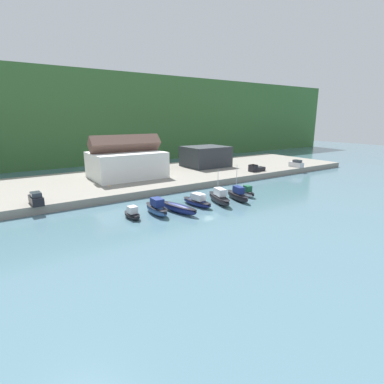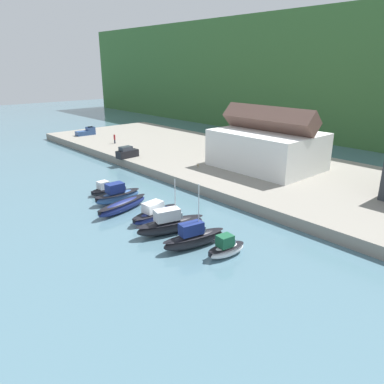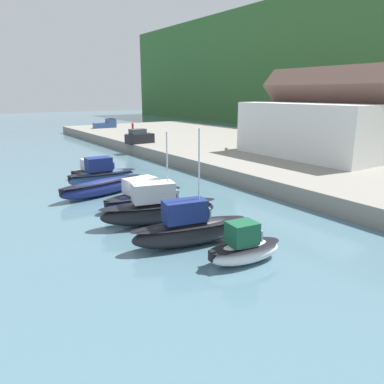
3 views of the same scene
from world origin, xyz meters
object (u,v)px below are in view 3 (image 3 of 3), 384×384
object	(u,v)px
moored_boat_0	(91,171)
parked_car_0	(139,137)
pickup_truck_0	(107,124)
moored_boat_4	(159,208)
moored_boat_6	(244,248)
moored_boat_5	(190,229)
moored_boat_1	(102,175)
person_on_quay	(133,128)
dog_on_quay	(226,149)
moored_boat_2	(103,187)
moored_boat_3	(144,196)

from	to	relation	value
moored_boat_0	parked_car_0	xyz separation A→B (m)	(-12.34, 11.95, 1.69)
pickup_truck_0	parked_car_0	bearing A→B (deg)	-9.64
moored_boat_4	moored_boat_6	size ratio (longest dim) A/B	1.87
moored_boat_5	parked_car_0	world-z (taller)	moored_boat_5
moored_boat_6	parked_car_0	bearing A→B (deg)	168.73
moored_boat_0	moored_boat_1	bearing A→B (deg)	-6.63
person_on_quay	dog_on_quay	distance (m)	27.88
moored_boat_0	dog_on_quay	world-z (taller)	dog_on_quay
moored_boat_0	moored_boat_2	distance (m)	7.97
moored_boat_6	pickup_truck_0	size ratio (longest dim) A/B	0.96
moored_boat_6	person_on_quay	bearing A→B (deg)	167.87
moored_boat_1	parked_car_0	xyz separation A→B (m)	(-16.62, 12.28, 1.35)
moored_boat_3	dog_on_quay	distance (m)	20.18
moored_boat_3	moored_boat_5	size ratio (longest dim) A/B	0.99
moored_boat_1	moored_boat_2	size ratio (longest dim) A/B	0.81
moored_boat_2	moored_boat_5	bearing A→B (deg)	-11.98
moored_boat_3	pickup_truck_0	xyz separation A→B (m)	(-52.52, 17.63, 1.45)
pickup_truck_0	dog_on_quay	bearing A→B (deg)	1.19
pickup_truck_0	moored_boat_5	bearing A→B (deg)	-15.34
pickup_truck_0	dog_on_quay	world-z (taller)	pickup_truck_0
moored_boat_0	moored_boat_5	size ratio (longest dim) A/B	0.59
moored_boat_1	moored_boat_5	xyz separation A→B (m)	(17.31, -1.13, 0.01)
moored_boat_6	person_on_quay	xyz separation A→B (m)	(-50.89, 17.51, 1.75)
moored_boat_5	pickup_truck_0	world-z (taller)	moored_boat_5
moored_boat_3	moored_boat_6	size ratio (longest dim) A/B	1.63
moored_boat_3	dog_on_quay	size ratio (longest dim) A/B	8.99
moored_boat_2	moored_boat_5	distance (m)	13.79
moored_boat_0	moored_boat_1	distance (m)	4.30
pickup_truck_0	moored_boat_6	bearing A→B (deg)	-13.52
moored_boat_0	person_on_quay	bearing A→B (deg)	144.10
moored_boat_1	pickup_truck_0	xyz separation A→B (m)	(-43.99, 17.86, 1.26)
moored_boat_3	moored_boat_0	bearing A→B (deg)	172.66
moored_boat_3	person_on_quay	bearing A→B (deg)	148.95
moored_boat_2	moored_boat_3	size ratio (longest dim) A/B	1.15
moored_boat_0	moored_boat_4	size ratio (longest dim) A/B	0.52
moored_boat_0	dog_on_quay	xyz separation A→B (m)	(2.20, 17.03, 1.23)
moored_boat_3	moored_boat_2	bearing A→B (deg)	-169.61
moored_boat_6	parked_car_0	size ratio (longest dim) A/B	1.07
moored_boat_1	moored_boat_5	world-z (taller)	moored_boat_5
moored_boat_3	dog_on_quay	xyz separation A→B (m)	(-10.60, 17.13, 1.09)
person_on_quay	pickup_truck_0	bearing A→B (deg)	178.51
moored_boat_0	moored_boat_1	world-z (taller)	moored_boat_1
moored_boat_6	parked_car_0	distance (m)	39.55
moored_boat_1	parked_car_0	size ratio (longest dim) A/B	1.63
moored_boat_2	moored_boat_6	xyz separation A→B (m)	(17.42, 1.31, 0.05)
moored_boat_2	moored_boat_6	world-z (taller)	moored_boat_6
moored_boat_2	parked_car_0	distance (m)	24.36
moored_boat_1	moored_boat_3	size ratio (longest dim) A/B	0.93
moored_boat_5	moored_boat_6	world-z (taller)	moored_boat_5
moored_boat_0	moored_boat_5	xyz separation A→B (m)	(21.58, -1.47, 0.34)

